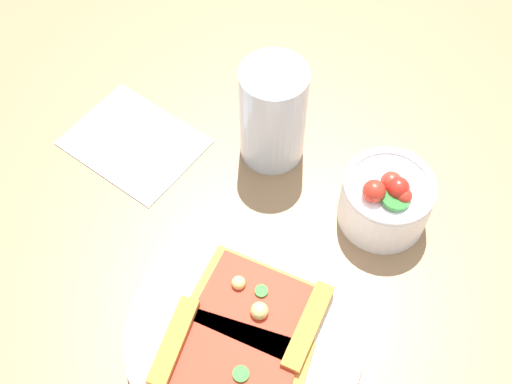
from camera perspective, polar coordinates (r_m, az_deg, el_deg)
ground_plane at (r=0.69m, az=-2.96°, el=-11.55°), size 2.40×2.40×0.00m
plate at (r=0.68m, az=-1.03°, el=-12.51°), size 0.24×0.24×0.01m
pizza_slice_near at (r=0.68m, az=0.88°, el=-10.30°), size 0.16×0.14×0.02m
pizza_slice_far at (r=0.66m, az=-3.01°, el=-14.50°), size 0.17×0.15×0.02m
salad_bowl at (r=0.73m, az=11.31°, el=-0.58°), size 0.10×0.10×0.09m
soda_glass at (r=0.75m, az=1.47°, el=6.67°), size 0.08×0.08×0.13m
paper_napkin at (r=0.82m, az=-10.63°, el=4.32°), size 0.18×0.15×0.00m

